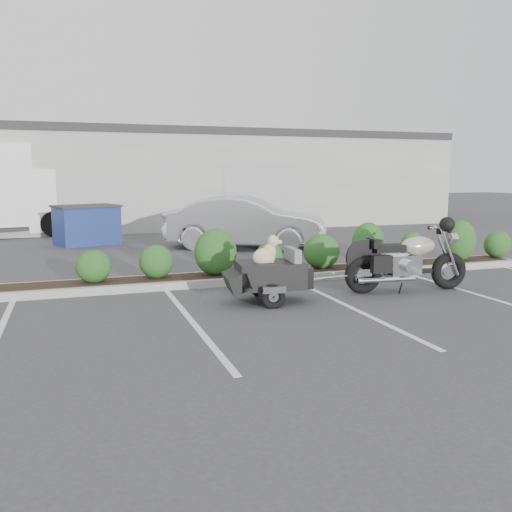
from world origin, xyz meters
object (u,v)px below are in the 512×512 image
object	(u,v)px
motorcycle	(407,261)
dumpster	(87,225)
pet_trailer	(269,274)
sedan	(246,222)

from	to	relation	value
motorcycle	dumpster	distance (m)	10.72
motorcycle	pet_trailer	bearing A→B (deg)	-174.56
motorcycle	sedan	size ratio (longest dim) A/B	0.53
motorcycle	sedan	xyz separation A→B (m)	(-1.06, 6.69, 0.20)
sedan	dumpster	xyz separation A→B (m)	(-4.48, 2.49, -0.15)
pet_trailer	sedan	size ratio (longest dim) A/B	0.43
dumpster	motorcycle	bearing A→B (deg)	-78.08
motorcycle	pet_trailer	xyz separation A→B (m)	(-2.78, 0.03, -0.07)
pet_trailer	motorcycle	bearing A→B (deg)	5.44
pet_trailer	dumpster	distance (m)	9.56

